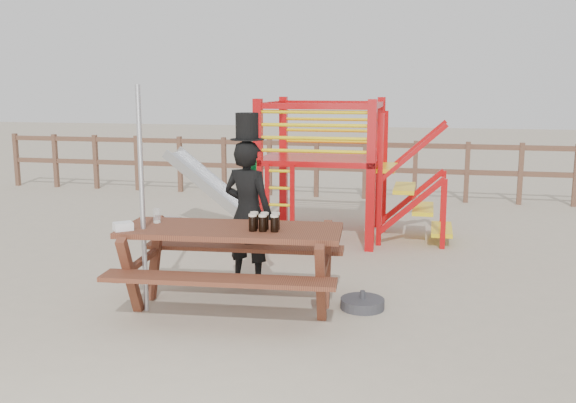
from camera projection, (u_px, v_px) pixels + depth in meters
name	position (u px, v px, depth m)	size (l,w,h in m)	color
ground	(244.00, 314.00, 6.50)	(60.00, 60.00, 0.00)	tan
back_fence	(341.00, 162.00, 13.09)	(15.09, 0.09, 1.20)	brown
playground_fort	(318.00, 166.00, 9.72)	(4.71, 1.84, 2.10)	red
picnic_table	(232.00, 258.00, 6.55)	(2.35, 1.72, 0.86)	brown
man_with_hat	(248.00, 209.00, 7.34)	(0.70, 0.56, 1.98)	black
metal_pole	(142.00, 201.00, 6.40)	(0.05, 0.05, 2.29)	#B2B2B7
parasol_base	(362.00, 303.00, 6.65)	(0.46, 0.46, 0.19)	#36363B
paper_bag	(123.00, 226.00, 6.37)	(0.18, 0.14, 0.08)	white
stout_pints	(264.00, 222.00, 6.36)	(0.31, 0.20, 0.17)	black
empty_glasses	(157.00, 216.00, 6.71)	(0.08, 0.08, 0.15)	silver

